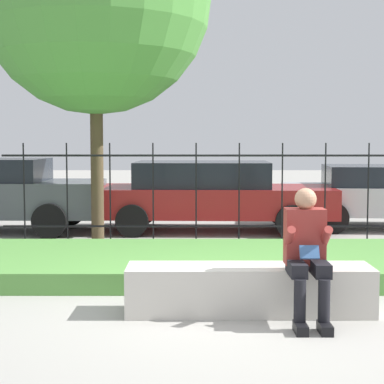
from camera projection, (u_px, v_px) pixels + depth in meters
The scene contains 6 objects.
ground_plane at pixel (231, 313), 6.45m from camera, with size 60.00×60.00×0.00m, color #9E9B93.
stone_bench at pixel (247, 292), 6.43m from camera, with size 2.45×0.56×0.48m.
person_seated_reader at pixel (305, 249), 6.08m from camera, with size 0.42×0.73×1.28m.
grass_berm at pixel (222, 263), 8.40m from camera, with size 8.95×2.54×0.25m.
iron_fence at pixel (216, 193), 10.35m from camera, with size 6.95×0.03×1.69m.
car_parked_center at pixel (207, 194), 12.24m from camera, with size 4.64×2.09×1.32m.
Camera 1 is at (-0.41, -6.33, 1.74)m, focal length 60.00 mm.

